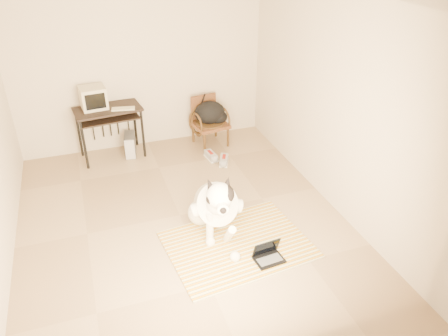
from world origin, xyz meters
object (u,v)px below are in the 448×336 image
dog (215,206)px  computer_desk (108,116)px  laptop (268,255)px  pc_tower (130,145)px  crt_monitor (93,98)px  backpack (211,113)px  rattan_chair (209,121)px

dog → computer_desk: (-0.95, 2.40, 0.33)m
laptop → pc_tower: (-1.07, 3.06, 0.10)m
crt_monitor → pc_tower: size_ratio=1.02×
laptop → computer_desk: computer_desk is taller
pc_tower → backpack: size_ratio=0.74×
laptop → rattan_chair: 3.08m
laptop → crt_monitor: size_ratio=0.85×
computer_desk → pc_tower: bearing=-6.2°
computer_desk → rattan_chair: bearing=-1.5°
laptop → dog: bearing=119.6°
laptop → pc_tower: bearing=109.3°
dog → backpack: dog is taller
rattan_chair → backpack: size_ratio=1.48×
computer_desk → pc_tower: 0.60m
laptop → rattan_chair: (0.26, 3.05, 0.33)m
laptop → crt_monitor: crt_monitor is taller
dog → laptop: size_ratio=3.88×
pc_tower → rattan_chair: (1.34, -0.01, 0.23)m
dog → backpack: size_ratio=2.47×
laptop → pc_tower: 3.24m
dog → pc_tower: 2.47m
crt_monitor → backpack: (1.83, -0.14, -0.45)m
computer_desk → rattan_chair: 1.64m
dog → pc_tower: (-0.68, 2.37, -0.20)m
dog → crt_monitor: (-1.13, 2.48, 0.62)m
computer_desk → backpack: 1.66m
computer_desk → backpack: size_ratio=1.94×
laptop → pc_tower: pc_tower is taller
crt_monitor → rattan_chair: (1.79, -0.13, -0.59)m
crt_monitor → backpack: 1.89m
computer_desk → rattan_chair: computer_desk is taller
crt_monitor → pc_tower: (0.45, -0.12, -0.82)m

